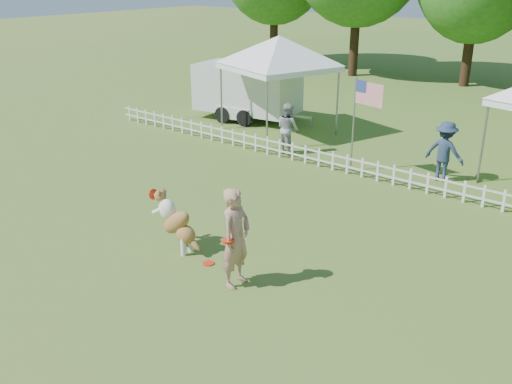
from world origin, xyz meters
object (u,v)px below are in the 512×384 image
frisbee_on_turf (208,263)px  spectator_a (288,128)px  canopy_tent_left (278,86)px  cargo_trailer (247,92)px  handler (236,238)px  flag_pole (353,125)px  dog (177,223)px  spectator_b (445,151)px

frisbee_on_turf → spectator_a: bearing=114.2°
spectator_a → canopy_tent_left: bearing=-29.0°
cargo_trailer → spectator_a: (3.91, -2.59, -0.28)m
frisbee_on_turf → canopy_tent_left: canopy_tent_left is taller
handler → cargo_trailer: cargo_trailer is taller
cargo_trailer → flag_pole: size_ratio=1.79×
handler → frisbee_on_turf: 1.40m
cargo_trailer → handler: bearing=-59.9°
handler → dog: bearing=75.4°
frisbee_on_turf → flag_pole: 7.12m
dog → flag_pole: flag_pole is taller
handler → cargo_trailer: 12.90m
frisbee_on_turf → cargo_trailer: cargo_trailer is taller
dog → frisbee_on_turf: 1.14m
frisbee_on_turf → canopy_tent_left: 10.45m
frisbee_on_turf → flag_pole: (-0.69, 6.94, 1.39)m
flag_pole → spectator_a: flag_pole is taller
dog → canopy_tent_left: bearing=113.9°
handler → dog: 1.97m
spectator_a → spectator_b: spectator_b is taller
spectator_a → cargo_trailer: bearing=-16.9°
handler → flag_pole: (-1.66, 7.18, 0.42)m
spectator_a → spectator_b: (5.01, 0.66, 0.04)m
cargo_trailer → flag_pole: flag_pole is taller
handler → cargo_trailer: bearing=32.9°
frisbee_on_turf → handler: bearing=-13.5°
handler → cargo_trailer: (-8.12, 10.03, 0.11)m
dog → spectator_b: 8.27m
cargo_trailer → flag_pole: 7.07m
dog → cargo_trailer: (-6.20, 9.74, 0.46)m
canopy_tent_left → spectator_a: size_ratio=2.07×
flag_pole → canopy_tent_left: bearing=167.1°
canopy_tent_left → spectator_a: 2.69m
dog → flag_pole: size_ratio=0.46×
flag_pole → handler: bearing=-64.3°
handler → flag_pole: flag_pole is taller
dog → spectator_a: spectator_a is taller
canopy_tent_left → cargo_trailer: size_ratio=0.68×
flag_pole → spectator_b: 2.68m
cargo_trailer → spectator_a: bearing=-42.5°
spectator_a → frisbee_on_turf: bearing=130.8°
canopy_tent_left → spectator_b: bearing=8.2°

